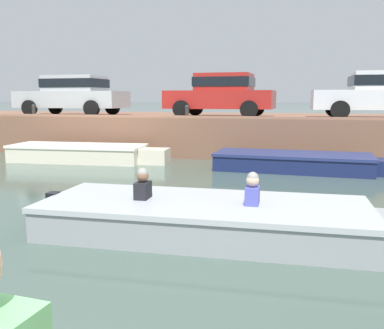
% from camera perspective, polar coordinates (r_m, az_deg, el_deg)
% --- Properties ---
extents(ground_plane, '(400.00, 400.00, 0.00)m').
position_cam_1_polar(ground_plane, '(8.18, 2.50, -5.84)').
color(ground_plane, '#42564C').
extents(far_quay_wall, '(60.00, 6.00, 1.40)m').
position_cam_1_polar(far_quay_wall, '(17.22, 8.60, 4.18)').
color(far_quay_wall, brown).
rests_on(far_quay_wall, ground).
extents(far_wall_coping, '(60.00, 0.24, 0.08)m').
position_cam_1_polar(far_wall_coping, '(14.31, 7.61, 6.23)').
color(far_wall_coping, '#9F6C52').
rests_on(far_wall_coping, far_quay_wall).
extents(boat_moored_west_cream, '(5.30, 1.80, 0.56)m').
position_cam_1_polar(boat_moored_west_cream, '(14.51, -14.15, 1.47)').
color(boat_moored_west_cream, silver).
rests_on(boat_moored_west_cream, ground).
extents(boat_moored_central_navy, '(5.31, 1.92, 0.50)m').
position_cam_1_polar(boat_moored_central_navy, '(12.66, 14.20, 0.30)').
color(boat_moored_central_navy, navy).
rests_on(boat_moored_central_navy, ground).
extents(motorboat_passing, '(6.01, 2.00, 1.01)m').
position_cam_1_polar(motorboat_passing, '(6.52, 3.58, -7.26)').
color(motorboat_passing, '#93999E').
rests_on(motorboat_passing, ground).
extents(car_leftmost_silver, '(4.31, 2.02, 1.54)m').
position_cam_1_polar(car_leftmost_silver, '(17.67, -15.57, 9.09)').
color(car_leftmost_silver, '#B7BABC').
rests_on(car_leftmost_silver, far_quay_wall).
extents(car_left_inner_red, '(3.91, 2.13, 1.54)m').
position_cam_1_polar(car_left_inner_red, '(15.67, 4.00, 9.45)').
color(car_left_inner_red, '#B2231E').
rests_on(car_left_inner_red, far_quay_wall).
extents(car_centre_white, '(4.42, 2.10, 1.54)m').
position_cam_1_polar(car_centre_white, '(15.69, 24.08, 8.72)').
color(car_centre_white, white).
rests_on(car_centre_white, far_quay_wall).
extents(mooring_bollard_west, '(0.15, 0.15, 0.45)m').
position_cam_1_polar(mooring_bollard_west, '(17.30, -20.35, 6.86)').
color(mooring_bollard_west, '#2D2B28').
rests_on(mooring_bollard_west, far_quay_wall).
extents(mooring_bollard_mid, '(0.15, 0.15, 0.45)m').
position_cam_1_polar(mooring_bollard_mid, '(14.82, -0.67, 7.16)').
color(mooring_bollard_mid, '#2D2B28').
rests_on(mooring_bollard_mid, far_quay_wall).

